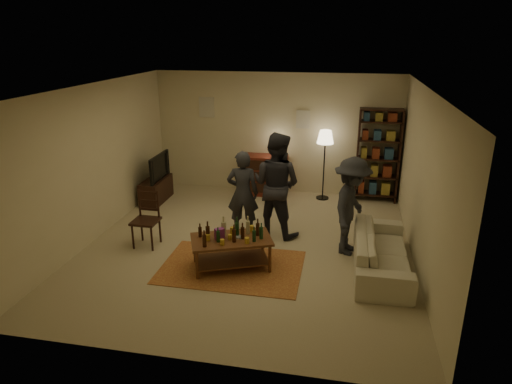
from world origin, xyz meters
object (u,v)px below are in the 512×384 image
(bookshelf, at_px, (378,155))
(person_right, at_px, (276,185))
(person_by_sofa, at_px, (351,206))
(tv_stand, at_px, (156,184))
(floor_lamp, at_px, (325,142))
(sofa, at_px, (382,251))
(person_left, at_px, (243,193))
(coffee_table, at_px, (231,242))
(dresser, at_px, (265,174))
(dining_chair, at_px, (147,217))

(bookshelf, bearing_deg, person_right, -130.69)
(bookshelf, relative_size, person_by_sofa, 1.22)
(tv_stand, distance_m, bookshelf, 4.84)
(tv_stand, bearing_deg, person_right, -22.81)
(floor_lamp, height_order, sofa, floor_lamp)
(tv_stand, distance_m, person_left, 2.62)
(bookshelf, height_order, floor_lamp, bookshelf)
(coffee_table, relative_size, person_by_sofa, 0.84)
(bookshelf, relative_size, person_left, 1.29)
(sofa, bearing_deg, tv_stand, 64.66)
(tv_stand, relative_size, person_by_sofa, 0.64)
(dresser, height_order, person_right, person_right)
(dining_chair, distance_m, sofa, 3.94)
(dresser, xyz_separation_m, person_left, (-0.01, -2.22, 0.31))
(person_by_sofa, bearing_deg, tv_stand, 81.88)
(bookshelf, xyz_separation_m, person_by_sofa, (-0.55, -2.68, -0.21))
(tv_stand, height_order, person_left, person_left)
(bookshelf, height_order, person_right, bookshelf)
(bookshelf, bearing_deg, person_by_sofa, -101.52)
(coffee_table, bearing_deg, sofa, 9.98)
(sofa, xyz_separation_m, person_by_sofa, (-0.50, 0.50, 0.52))
(dining_chair, xyz_separation_m, dresser, (1.54, 2.98, -0.04))
(coffee_table, height_order, sofa, coffee_table)
(person_left, relative_size, person_right, 0.83)
(coffee_table, xyz_separation_m, dining_chair, (-1.63, 0.54, 0.08))
(dining_chair, height_order, person_right, person_right)
(dresser, xyz_separation_m, person_right, (0.57, -2.10, 0.47))
(person_left, bearing_deg, sofa, 153.78)
(floor_lamp, distance_m, person_left, 2.58)
(tv_stand, distance_m, sofa, 5.14)
(dresser, distance_m, person_right, 2.23)
(bookshelf, xyz_separation_m, floor_lamp, (-1.12, -0.13, 0.26))
(tv_stand, xyz_separation_m, floor_lamp, (3.57, 0.85, 0.91))
(bookshelf, bearing_deg, sofa, -90.82)
(tv_stand, bearing_deg, person_by_sofa, -22.28)
(floor_lamp, distance_m, person_right, 2.20)
(coffee_table, distance_m, bookshelf, 4.32)
(person_right, distance_m, person_by_sofa, 1.42)
(bookshelf, xyz_separation_m, sofa, (-0.05, -3.18, -0.73))
(person_right, bearing_deg, person_left, 31.26)
(sofa, relative_size, person_right, 1.10)
(dining_chair, xyz_separation_m, floor_lamp, (2.85, 2.92, 0.78))
(person_left, xyz_separation_m, person_by_sofa, (1.91, -0.40, 0.04))
(bookshelf, bearing_deg, dining_chair, -142.52)
(dresser, distance_m, sofa, 3.93)
(coffee_table, distance_m, tv_stand, 3.51)
(tv_stand, distance_m, floor_lamp, 3.78)
(person_by_sofa, bearing_deg, dresser, 50.08)
(dresser, distance_m, floor_lamp, 1.55)
(coffee_table, height_order, dining_chair, dining_chair)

